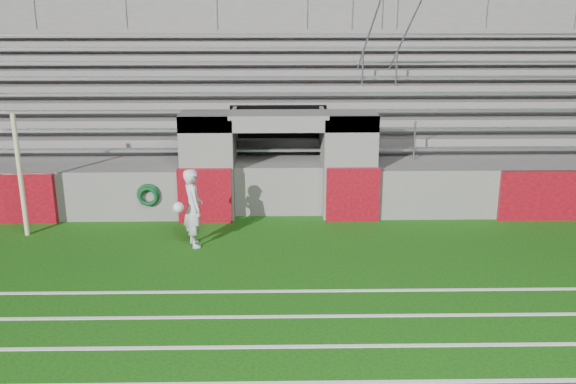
{
  "coord_description": "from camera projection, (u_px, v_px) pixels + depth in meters",
  "views": [
    {
      "loc": [
        -0.05,
        -11.94,
        5.25
      ],
      "look_at": [
        0.2,
        1.8,
        1.1
      ],
      "focal_mm": 40.0,
      "sensor_mm": 36.0,
      "label": 1
    }
  ],
  "objects": [
    {
      "name": "field_post",
      "position": [
        20.0,
        175.0,
        14.46
      ],
      "size": [
        0.11,
        0.11,
        2.85
      ],
      "primitive_type": "cylinder",
      "color": "beige",
      "rests_on": "ground"
    },
    {
      "name": "hose_coil",
      "position": [
        148.0,
        195.0,
        15.49
      ],
      "size": [
        0.55,
        0.15,
        0.56
      ],
      "color": "#0C3C1B",
      "rests_on": "ground"
    },
    {
      "name": "ground",
      "position": [
        280.0,
        270.0,
        12.95
      ],
      "size": [
        90.0,
        90.0,
        0.0
      ],
      "primitive_type": "plane",
      "color": "#13480C",
      "rests_on": "ground"
    },
    {
      "name": "goalkeeper_with_ball",
      "position": [
        193.0,
        208.0,
        13.98
      ],
      "size": [
        0.7,
        0.81,
        1.75
      ],
      "color": "silver",
      "rests_on": "ground"
    },
    {
      "name": "stadium_structure",
      "position": [
        278.0,
        123.0,
        20.14
      ],
      "size": [
        26.0,
        8.48,
        5.42
      ],
      "color": "#605E5B",
      "rests_on": "ground"
    }
  ]
}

